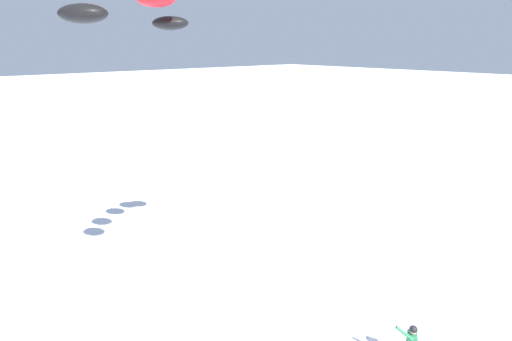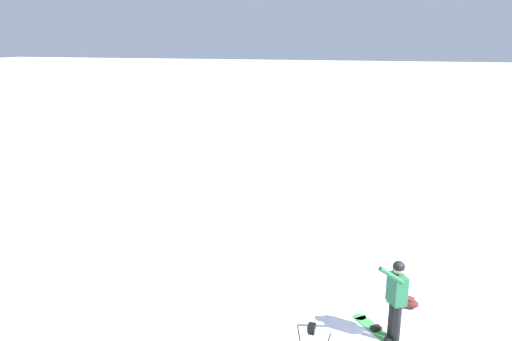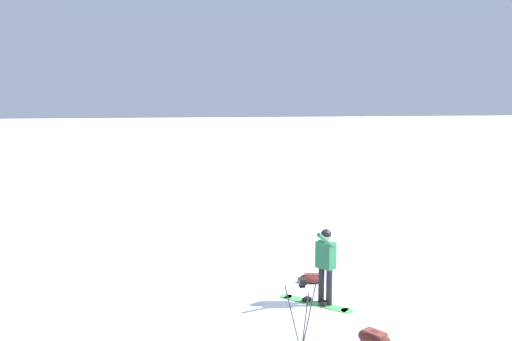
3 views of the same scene
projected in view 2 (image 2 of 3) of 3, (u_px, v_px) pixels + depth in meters
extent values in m
cylinder|color=black|center=(397.00, 325.00, 9.50)|extent=(0.14, 0.14, 0.84)
cylinder|color=black|center=(392.00, 319.00, 9.71)|extent=(0.14, 0.14, 0.84)
cube|color=#1E5938|center=(397.00, 289.00, 9.42)|extent=(0.43, 0.48, 0.59)
sphere|color=tan|center=(399.00, 268.00, 9.31)|extent=(0.23, 0.23, 0.23)
sphere|color=black|center=(399.00, 267.00, 9.30)|extent=(0.24, 0.24, 0.24)
cylinder|color=#1E5938|center=(391.00, 275.00, 9.09)|extent=(0.51, 0.36, 0.41)
cylinder|color=#1E5938|center=(393.00, 284.00, 9.62)|extent=(0.09, 0.09, 0.59)
cube|color=#3F994C|center=(383.00, 336.00, 9.84)|extent=(1.25, 1.32, 0.02)
cylinder|color=#3F994C|center=(360.00, 317.00, 10.51)|extent=(0.28, 0.28, 0.02)
cube|color=black|center=(390.00, 340.00, 9.63)|extent=(0.24, 0.24, 0.08)
cube|color=black|center=(376.00, 328.00, 10.02)|extent=(0.24, 0.24, 0.08)
cube|color=black|center=(311.00, 332.00, 7.80)|extent=(0.10, 0.10, 0.06)
cube|color=black|center=(312.00, 327.00, 7.78)|extent=(0.12, 0.16, 0.10)
ellipsoid|color=#4C1E19|center=(405.00, 301.00, 10.95)|extent=(0.69, 0.49, 0.23)
cube|color=brown|center=(405.00, 298.00, 10.93)|extent=(0.41, 0.29, 0.08)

